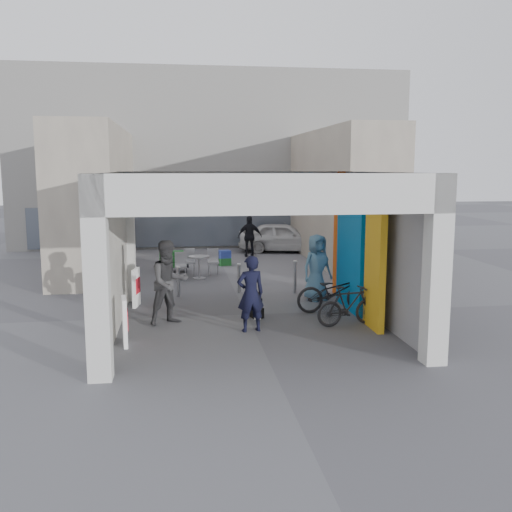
{
  "coord_description": "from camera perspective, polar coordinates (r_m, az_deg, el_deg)",
  "views": [
    {
      "loc": [
        -1.65,
        -13.62,
        3.58
      ],
      "look_at": [
        0.38,
        1.0,
        1.31
      ],
      "focal_mm": 40.0,
      "sensor_mm": 36.0,
      "label": 1
    }
  ],
  "objects": [
    {
      "name": "border_collie",
      "position": [
        13.78,
        0.07,
        -5.15
      ],
      "size": [
        0.25,
        0.49,
        0.68
      ],
      "rotation": [
        0.0,
        0.0,
        0.35
      ],
      "color": "black",
      "rests_on": "ground"
    },
    {
      "name": "bollard_center",
      "position": [
        16.54,
        -1.71,
        -2.27
      ],
      "size": [
        0.09,
        0.09,
        0.84
      ],
      "primitive_type": "cylinder",
      "color": "gray",
      "rests_on": "ground"
    },
    {
      "name": "bollard_left",
      "position": [
        16.21,
        -7.76,
        -2.57
      ],
      "size": [
        0.09,
        0.09,
        0.84
      ],
      "primitive_type": "cylinder",
      "color": "gray",
      "rests_on": "ground"
    },
    {
      "name": "far_building",
      "position": [
        27.67,
        -4.56,
        9.58
      ],
      "size": [
        18.0,
        4.08,
        8.0
      ],
      "color": "white",
      "rests_on": "ground"
    },
    {
      "name": "man_back_turned",
      "position": [
        13.31,
        -8.7,
        -2.63
      ],
      "size": [
        1.18,
        1.08,
        1.96
      ],
      "primitive_type": "imported",
      "rotation": [
        0.0,
        0.0,
        0.45
      ],
      "color": "#3A3A3C",
      "rests_on": "ground"
    },
    {
      "name": "white_van",
      "position": [
        24.65,
        2.7,
        1.9
      ],
      "size": [
        4.01,
        2.29,
        1.29
      ],
      "primitive_type": "imported",
      "rotation": [
        0.0,
        0.0,
        1.36
      ],
      "color": "silver",
      "rests_on": "ground"
    },
    {
      "name": "bicycle_front",
      "position": [
        14.49,
        7.88,
        -3.54
      ],
      "size": [
        2.02,
        0.82,
        1.04
      ],
      "primitive_type": "imported",
      "rotation": [
        0.0,
        0.0,
        1.64
      ],
      "color": "black",
      "rests_on": "ground"
    },
    {
      "name": "ground",
      "position": [
        14.18,
        -0.97,
        -5.88
      ],
      "size": [
        90.0,
        90.0,
        0.0
      ],
      "primitive_type": "plane",
      "color": "#56565B",
      "rests_on": "ground"
    },
    {
      "name": "arcade_canopy",
      "position": [
        13.05,
        1.79,
        3.12
      ],
      "size": [
        6.4,
        6.45,
        6.4
      ],
      "color": "silver",
      "rests_on": "ground"
    },
    {
      "name": "advert_board_near",
      "position": [
        11.96,
        -12.97,
        -6.38
      ],
      "size": [
        0.16,
        0.56,
        1.0
      ],
      "rotation": [
        0.0,
        0.0,
        0.13
      ],
      "color": "silver",
      "rests_on": "ground"
    },
    {
      "name": "cafe_set",
      "position": [
        19.08,
        -6.09,
        -1.15
      ],
      "size": [
        1.48,
        1.19,
        0.89
      ],
      "rotation": [
        0.0,
        0.0,
        -0.43
      ],
      "color": "#AAAAB0",
      "rests_on": "ground"
    },
    {
      "name": "produce_stand",
      "position": [
        20.1,
        -8.32,
        -0.78
      ],
      "size": [
        1.09,
        0.59,
        0.72
      ],
      "rotation": [
        0.0,
        0.0,
        -0.26
      ],
      "color": "black",
      "rests_on": "ground"
    },
    {
      "name": "crate_stack",
      "position": [
        21.27,
        -3.19,
        -0.19
      ],
      "size": [
        0.51,
        0.43,
        0.56
      ],
      "rotation": [
        0.0,
        0.0,
        0.19
      ],
      "color": "#175323",
      "rests_on": "ground"
    },
    {
      "name": "plaza_bldg_left",
      "position": [
        21.34,
        -15.65,
        5.53
      ],
      "size": [
        2.0,
        9.0,
        5.0
      ],
      "primitive_type": "cube",
      "color": "#ADA28F",
      "rests_on": "ground"
    },
    {
      "name": "bicycle_rear",
      "position": [
        13.28,
        9.26,
        -4.92
      ],
      "size": [
        1.6,
        0.68,
        0.93
      ],
      "primitive_type": "imported",
      "rotation": [
        0.0,
        0.0,
        1.73
      ],
      "color": "black",
      "rests_on": "ground"
    },
    {
      "name": "bollard_right",
      "position": [
        16.53,
        3.93,
        -2.12
      ],
      "size": [
        0.09,
        0.09,
        0.94
      ],
      "primitive_type": "cylinder",
      "color": "gray",
      "rests_on": "ground"
    },
    {
      "name": "man_elderly",
      "position": [
        15.64,
        6.1,
        -1.14
      ],
      "size": [
        1.04,
        0.86,
        1.82
      ],
      "primitive_type": "imported",
      "rotation": [
        0.0,
        0.0,
        0.38
      ],
      "color": "#5584A6",
      "rests_on": "ground"
    },
    {
      "name": "advert_board_far",
      "position": [
        15.23,
        -11.88,
        -3.09
      ],
      "size": [
        0.18,
        0.56,
        1.0
      ],
      "rotation": [
        0.0,
        0.0,
        -0.18
      ],
      "color": "silver",
      "rests_on": "ground"
    },
    {
      "name": "plaza_bldg_right",
      "position": [
        22.03,
        8.35,
        5.85
      ],
      "size": [
        2.0,
        9.0,
        5.0
      ],
      "primitive_type": "cube",
      "color": "#ADA28F",
      "rests_on": "ground"
    },
    {
      "name": "man_crates",
      "position": [
        23.21,
        -0.63,
        1.97
      ],
      "size": [
        0.98,
        0.41,
        1.68
      ],
      "primitive_type": "imported",
      "rotation": [
        0.0,
        0.0,
        3.14
      ],
      "color": "black",
      "rests_on": "ground"
    },
    {
      "name": "man_with_dog",
      "position": [
        12.58,
        -0.54,
        -3.78
      ],
      "size": [
        0.69,
        0.52,
        1.7
      ],
      "primitive_type": "imported",
      "rotation": [
        0.0,
        0.0,
        3.33
      ],
      "color": "black",
      "rests_on": "ground"
    }
  ]
}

